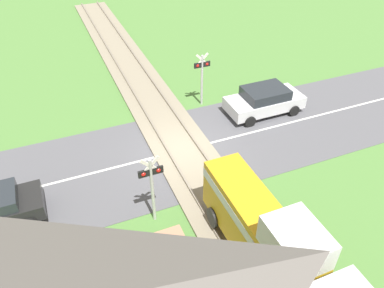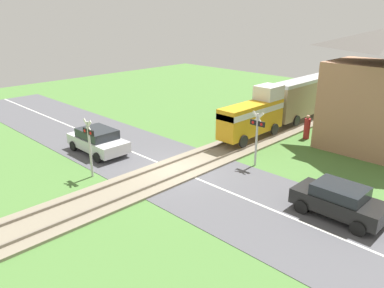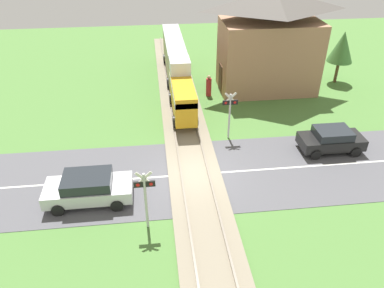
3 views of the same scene
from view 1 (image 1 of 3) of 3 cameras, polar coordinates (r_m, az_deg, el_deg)
name	(u,v)px [view 1 (image 1 of 3)]	position (r m, az deg, el deg)	size (l,w,h in m)	color
ground_plane	(183,150)	(17.68, -1.44, -0.99)	(60.00, 60.00, 0.00)	#4C7A38
road_surface	(183,150)	(17.68, -1.44, -0.96)	(48.00, 6.40, 0.02)	#515156
track_bed	(183,149)	(17.64, -1.45, -0.81)	(2.80, 48.00, 0.24)	gray
car_near_crossing	(264,100)	(20.37, 10.98, 6.59)	(4.11, 1.98, 1.46)	silver
crossing_signal_west_approach	(202,72)	(20.21, 1.53, 10.84)	(0.90, 0.18, 3.03)	#B7B7B7
crossing_signal_east_approach	(152,181)	(13.28, -6.17, -5.68)	(0.90, 0.18, 3.03)	#B7B7B7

